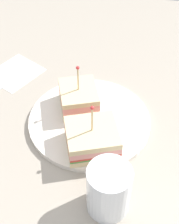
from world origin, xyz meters
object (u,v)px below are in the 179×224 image
sandwich_half_back (92,138)px  drink_glass (108,192)px  sandwich_half_front (79,98)px  napkin (15,73)px  fork (5,83)px  plate (90,121)px

sandwich_half_back → drink_glass: 11.73cm
sandwich_half_front → napkin: size_ratio=0.96×
sandwich_half_front → napkin: (-17.53, 9.24, -3.43)cm
napkin → fork: size_ratio=1.07×
fork → sandwich_half_front: bearing=-15.1°
sandwich_half_front → fork: bearing=164.9°
sandwich_half_front → drink_glass: bearing=-65.8°
napkin → fork: fork is taller
drink_glass → napkin: size_ratio=0.85×
sandwich_half_front → drink_glass: 22.67cm
sandwich_half_back → drink_glass: bearing=-66.5°
plate → sandwich_half_front: bearing=132.7°
plate → fork: plate is taller
sandwich_half_back → fork: bearing=147.2°
plate → drink_glass: size_ratio=2.61×
sandwich_half_back → fork: size_ratio=1.12×
sandwich_half_front → drink_glass: sandwich_half_front is taller
napkin → drink_glass: bearing=-48.1°
plate → sandwich_half_back: 7.62cm
sandwich_half_front → sandwich_half_back: (4.64, -9.92, -0.08)cm
sandwich_half_front → sandwich_half_back: size_ratio=0.91×
napkin → sandwich_half_back: bearing=-40.8°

